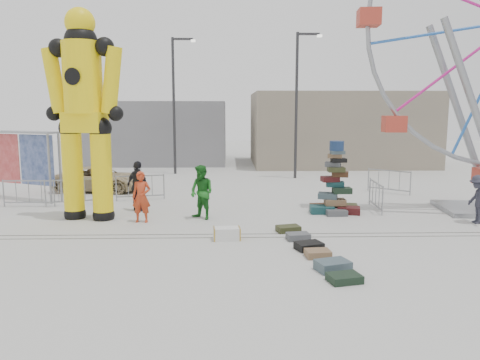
{
  "coord_description": "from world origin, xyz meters",
  "views": [
    {
      "loc": [
        -0.79,
        -13.13,
        3.84
      ],
      "look_at": [
        -0.42,
        1.47,
        1.64
      ],
      "focal_mm": 35.0,
      "sensor_mm": 36.0,
      "label": 1
    }
  ],
  "objects_px": {
    "banner_scaffold": "(19,148)",
    "pedestrian_red": "(141,197)",
    "barricade_dummy_a": "(29,193)",
    "suitcase_tower": "(335,193)",
    "pedestrian_grey": "(478,199)",
    "barricade_wheel_front": "(376,196)",
    "lamp_post_left": "(175,99)",
    "steamer_trunk": "(227,234)",
    "crash_test_dummy": "(84,107)",
    "pedestrian_green": "(202,192)",
    "barricade_dummy_c": "(140,187)",
    "barricade_dummy_b": "(72,192)",
    "parked_suv": "(99,179)",
    "lamp_post_right": "(298,98)",
    "barricade_wheel_back": "(389,181)",
    "pedestrian_black": "(138,186)"
  },
  "relations": [
    {
      "from": "barricade_wheel_front",
      "to": "pedestrian_green",
      "type": "height_order",
      "value": "pedestrian_green"
    },
    {
      "from": "steamer_trunk",
      "to": "barricade_wheel_front",
      "type": "bearing_deg",
      "value": 30.87
    },
    {
      "from": "barricade_dummy_c",
      "to": "barricade_wheel_back",
      "type": "bearing_deg",
      "value": -5.36
    },
    {
      "from": "steamer_trunk",
      "to": "pedestrian_grey",
      "type": "xyz_separation_m",
      "value": [
        8.51,
        1.84,
        0.64
      ]
    },
    {
      "from": "banner_scaffold",
      "to": "pedestrian_red",
      "type": "height_order",
      "value": "banner_scaffold"
    },
    {
      "from": "steamer_trunk",
      "to": "barricade_dummy_c",
      "type": "distance_m",
      "value": 7.28
    },
    {
      "from": "steamer_trunk",
      "to": "crash_test_dummy",
      "type": "bearing_deg",
      "value": 145.46
    },
    {
      "from": "lamp_post_left",
      "to": "barricade_dummy_a",
      "type": "xyz_separation_m",
      "value": [
        -4.82,
        -9.63,
        -3.93
      ]
    },
    {
      "from": "banner_scaffold",
      "to": "steamer_trunk",
      "type": "height_order",
      "value": "banner_scaffold"
    },
    {
      "from": "crash_test_dummy",
      "to": "steamer_trunk",
      "type": "bearing_deg",
      "value": -17.94
    },
    {
      "from": "barricade_dummy_a",
      "to": "suitcase_tower",
      "type": "bearing_deg",
      "value": -5.74
    },
    {
      "from": "banner_scaffold",
      "to": "barricade_dummy_b",
      "type": "distance_m",
      "value": 3.41
    },
    {
      "from": "suitcase_tower",
      "to": "pedestrian_grey",
      "type": "distance_m",
      "value": 4.82
    },
    {
      "from": "lamp_post_left",
      "to": "barricade_dummy_a",
      "type": "bearing_deg",
      "value": -116.6
    },
    {
      "from": "lamp_post_right",
      "to": "barricade_dummy_a",
      "type": "distance_m",
      "value": 14.61
    },
    {
      "from": "barricade_wheel_front",
      "to": "pedestrian_grey",
      "type": "xyz_separation_m",
      "value": [
        2.77,
        -2.24,
        0.28
      ]
    },
    {
      "from": "lamp_post_left",
      "to": "pedestrian_grey",
      "type": "bearing_deg",
      "value": -47.8
    },
    {
      "from": "barricade_dummy_c",
      "to": "pedestrian_black",
      "type": "xyz_separation_m",
      "value": [
        0.32,
        -2.11,
        0.41
      ]
    },
    {
      "from": "barricade_dummy_c",
      "to": "barricade_wheel_front",
      "type": "height_order",
      "value": "same"
    },
    {
      "from": "suitcase_tower",
      "to": "barricade_dummy_c",
      "type": "xyz_separation_m",
      "value": [
        -7.76,
        2.6,
        -0.2
      ]
    },
    {
      "from": "steamer_trunk",
      "to": "barricade_dummy_b",
      "type": "relative_size",
      "value": 0.39
    },
    {
      "from": "lamp_post_left",
      "to": "steamer_trunk",
      "type": "relative_size",
      "value": 10.14
    },
    {
      "from": "parked_suv",
      "to": "steamer_trunk",
      "type": "bearing_deg",
      "value": -138.53
    },
    {
      "from": "pedestrian_red",
      "to": "pedestrian_grey",
      "type": "distance_m",
      "value": 11.45
    },
    {
      "from": "lamp_post_right",
      "to": "barricade_wheel_front",
      "type": "xyz_separation_m",
      "value": [
        1.81,
        -8.53,
        -3.93
      ]
    },
    {
      "from": "lamp_post_left",
      "to": "barricade_wheel_back",
      "type": "height_order",
      "value": "lamp_post_left"
    },
    {
      "from": "pedestrian_red",
      "to": "barricade_dummy_c",
      "type": "bearing_deg",
      "value": 104.11
    },
    {
      "from": "pedestrian_red",
      "to": "barricade_wheel_front",
      "type": "bearing_deg",
      "value": 14.66
    },
    {
      "from": "barricade_dummy_a",
      "to": "pedestrian_green",
      "type": "relative_size",
      "value": 1.04
    },
    {
      "from": "barricade_wheel_front",
      "to": "barricade_wheel_back",
      "type": "relative_size",
      "value": 1.0
    },
    {
      "from": "barricade_dummy_a",
      "to": "parked_suv",
      "type": "bearing_deg",
      "value": 63.78
    },
    {
      "from": "barricade_dummy_a",
      "to": "barricade_wheel_front",
      "type": "bearing_deg",
      "value": -3.23
    },
    {
      "from": "pedestrian_grey",
      "to": "crash_test_dummy",
      "type": "bearing_deg",
      "value": -90.77
    },
    {
      "from": "barricade_dummy_a",
      "to": "pedestrian_green",
      "type": "distance_m",
      "value": 7.38
    },
    {
      "from": "parked_suv",
      "to": "pedestrian_red",
      "type": "bearing_deg",
      "value": -147.29
    },
    {
      "from": "lamp_post_left",
      "to": "pedestrian_black",
      "type": "bearing_deg",
      "value": -91.77
    },
    {
      "from": "banner_scaffold",
      "to": "barricade_wheel_front",
      "type": "distance_m",
      "value": 14.93
    },
    {
      "from": "lamp_post_right",
      "to": "barricade_dummy_b",
      "type": "height_order",
      "value": "lamp_post_right"
    },
    {
      "from": "banner_scaffold",
      "to": "pedestrian_red",
      "type": "xyz_separation_m",
      "value": [
        5.94,
        -4.32,
        -1.33
      ]
    },
    {
      "from": "barricade_wheel_back",
      "to": "pedestrian_grey",
      "type": "height_order",
      "value": "pedestrian_grey"
    },
    {
      "from": "barricade_dummy_b",
      "to": "barricade_wheel_front",
      "type": "height_order",
      "value": "same"
    },
    {
      "from": "crash_test_dummy",
      "to": "pedestrian_green",
      "type": "xyz_separation_m",
      "value": [
        4.01,
        -0.14,
        -2.97
      ]
    },
    {
      "from": "lamp_post_left",
      "to": "suitcase_tower",
      "type": "relative_size",
      "value": 2.97
    },
    {
      "from": "lamp_post_left",
      "to": "pedestrian_black",
      "type": "distance_m",
      "value": 11.04
    },
    {
      "from": "banner_scaffold",
      "to": "pedestrian_red",
      "type": "distance_m",
      "value": 7.47
    },
    {
      "from": "lamp_post_right",
      "to": "barricade_dummy_b",
      "type": "relative_size",
      "value": 4.0
    },
    {
      "from": "lamp_post_left",
      "to": "suitcase_tower",
      "type": "xyz_separation_m",
      "value": [
        7.12,
        -10.95,
        -3.73
      ]
    },
    {
      "from": "barricade_dummy_b",
      "to": "barricade_dummy_c",
      "type": "xyz_separation_m",
      "value": [
        2.55,
        1.08,
        0.0
      ]
    },
    {
      "from": "barricade_dummy_b",
      "to": "barricade_dummy_c",
      "type": "bearing_deg",
      "value": 6.9
    },
    {
      "from": "pedestrian_red",
      "to": "pedestrian_green",
      "type": "xyz_separation_m",
      "value": [
        2.04,
        0.41,
        0.08
      ]
    }
  ]
}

